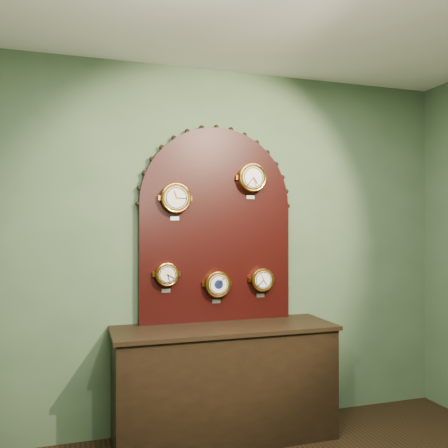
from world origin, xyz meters
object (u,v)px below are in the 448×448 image
object	(u,v)px
hygrometer	(167,274)
barometer	(217,284)
shop_counter	(225,385)
tide_clock	(262,280)
arabic_clock	(252,178)
display_board	(216,218)
roman_clock	(176,198)

from	to	relation	value
hygrometer	barometer	xyz separation A→B (m)	(0.39, -0.00, -0.09)
shop_counter	tide_clock	xyz separation A→B (m)	(0.35, 0.15, 0.74)
shop_counter	hygrometer	world-z (taller)	hygrometer
hygrometer	tide_clock	world-z (taller)	hygrometer
shop_counter	barometer	xyz separation A→B (m)	(-0.01, 0.15, 0.72)
arabic_clock	tide_clock	world-z (taller)	arabic_clock
shop_counter	barometer	size ratio (longest dim) A/B	6.32
display_board	arabic_clock	bearing A→B (deg)	-13.80
display_board	hygrometer	distance (m)	0.58
shop_counter	display_board	bearing A→B (deg)	90.00
shop_counter	arabic_clock	bearing A→B (deg)	29.50
hygrometer	tide_clock	size ratio (longest dim) A/B	0.97
barometer	roman_clock	bearing A→B (deg)	-179.91
display_board	roman_clock	distance (m)	0.37
hygrometer	barometer	distance (m)	0.40
shop_counter	display_board	world-z (taller)	display_board
arabic_clock	barometer	xyz separation A→B (m)	(-0.28, 0.00, -0.82)
hygrometer	arabic_clock	bearing A→B (deg)	-0.12
tide_clock	hygrometer	bearing A→B (deg)	179.98
hygrometer	barometer	bearing A→B (deg)	-0.13
roman_clock	barometer	size ratio (longest dim) A/B	1.10
roman_clock	hygrometer	size ratio (longest dim) A/B	1.22
roman_clock	tide_clock	bearing A→B (deg)	0.10
tide_clock	arabic_clock	bearing A→B (deg)	-179.22
shop_counter	roman_clock	size ratio (longest dim) A/B	5.74
roman_clock	arabic_clock	bearing A→B (deg)	0.00
shop_counter	hygrometer	size ratio (longest dim) A/B	7.01
display_board	tide_clock	size ratio (longest dim) A/B	6.48
roman_clock	tide_clock	world-z (taller)	roman_clock
display_board	hygrometer	size ratio (longest dim) A/B	6.71
tide_clock	barometer	bearing A→B (deg)	-179.90
shop_counter	display_board	distance (m)	1.25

